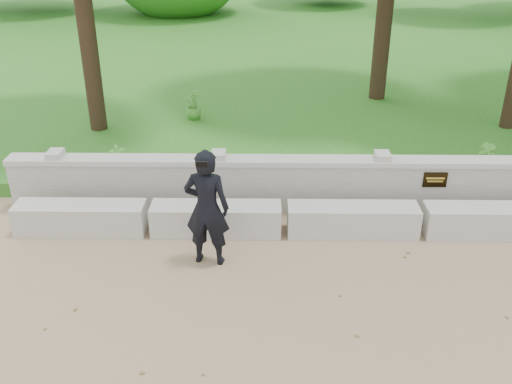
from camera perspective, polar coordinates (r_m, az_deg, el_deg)
ground at (r=7.28m, az=19.55°, el=-11.55°), size 80.00×80.00×0.00m
lawn at (r=19.99m, az=7.68°, el=14.02°), size 40.00×22.00×0.25m
concrete_bench at (r=8.68m, az=16.18°, el=-2.74°), size 11.90×0.45×0.45m
parapet_wall at (r=9.17m, az=15.33°, el=0.68°), size 12.50×0.35×0.90m
man_main at (r=7.44m, az=-4.94°, el=-1.60°), size 0.64×0.58×1.63m
shrub_a at (r=9.79m, az=-13.55°, el=2.99°), size 0.36×0.34×0.57m
shrub_b at (r=10.17m, az=21.99°, el=2.78°), size 0.40×0.42×0.61m
shrub_d at (r=12.41m, az=-6.27°, el=8.68°), size 0.45×0.46×0.63m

